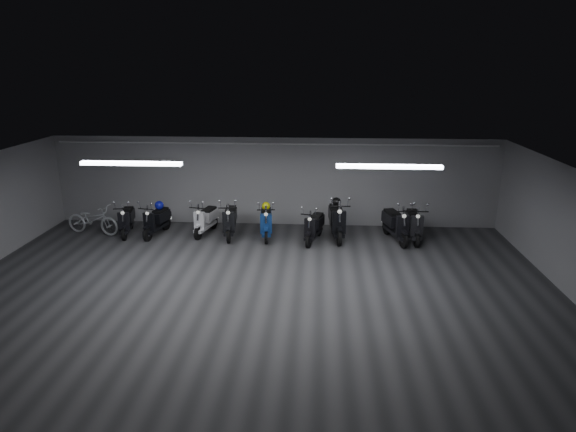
# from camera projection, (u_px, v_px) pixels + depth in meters

# --- Properties ---
(floor) EXTENTS (14.00, 10.00, 0.01)m
(floor) POSITION_uv_depth(u_px,v_px,m) (255.00, 292.00, 11.29)
(floor) COLOR #313133
(floor) RESTS_ON ground
(ceiling) EXTENTS (14.00, 10.00, 0.01)m
(ceiling) POSITION_uv_depth(u_px,v_px,m) (252.00, 171.00, 10.46)
(ceiling) COLOR gray
(ceiling) RESTS_ON ground
(back_wall) EXTENTS (14.00, 0.01, 2.80)m
(back_wall) POSITION_uv_depth(u_px,v_px,m) (274.00, 182.00, 15.65)
(back_wall) COLOR gray
(back_wall) RESTS_ON ground
(front_wall) EXTENTS (14.00, 0.01, 2.80)m
(front_wall) POSITION_uv_depth(u_px,v_px,m) (202.00, 367.00, 6.10)
(front_wall) COLOR gray
(front_wall) RESTS_ON ground
(fluor_strip_left) EXTENTS (2.40, 0.18, 0.08)m
(fluor_strip_left) POSITION_uv_depth(u_px,v_px,m) (131.00, 163.00, 11.61)
(fluor_strip_left) COLOR white
(fluor_strip_left) RESTS_ON ceiling
(fluor_strip_right) EXTENTS (2.40, 0.18, 0.08)m
(fluor_strip_right) POSITION_uv_depth(u_px,v_px,m) (389.00, 167.00, 11.25)
(fluor_strip_right) COLOR white
(fluor_strip_right) RESTS_ON ceiling
(conduit) EXTENTS (13.60, 0.05, 0.05)m
(conduit) POSITION_uv_depth(u_px,v_px,m) (273.00, 144.00, 15.21)
(conduit) COLOR white
(conduit) RESTS_ON back_wall
(scooter_0) EXTENTS (0.83, 1.68, 1.20)m
(scooter_0) POSITION_uv_depth(u_px,v_px,m) (126.00, 216.00, 14.88)
(scooter_0) COLOR black
(scooter_0) RESTS_ON floor
(scooter_1) EXTENTS (0.87, 1.70, 1.21)m
(scooter_1) POSITION_uv_depth(u_px,v_px,m) (156.00, 216.00, 14.82)
(scooter_1) COLOR black
(scooter_1) RESTS_ON floor
(scooter_2) EXTENTS (0.88, 1.69, 1.20)m
(scooter_2) POSITION_uv_depth(u_px,v_px,m) (205.00, 215.00, 14.93)
(scooter_2) COLOR white
(scooter_2) RESTS_ON floor
(scooter_3) EXTENTS (0.74, 1.80, 1.30)m
(scooter_3) POSITION_uv_depth(u_px,v_px,m) (230.00, 216.00, 14.72)
(scooter_3) COLOR black
(scooter_3) RESTS_ON floor
(scooter_4) EXTENTS (0.73, 1.74, 1.26)m
(scooter_4) POSITION_uv_depth(u_px,v_px,m) (266.00, 217.00, 14.64)
(scooter_4) COLOR navy
(scooter_4) RESTS_ON floor
(scooter_5) EXTENTS (0.95, 1.70, 1.20)m
(scooter_5) POSITION_uv_depth(u_px,v_px,m) (314.00, 222.00, 14.29)
(scooter_5) COLOR black
(scooter_5) RESTS_ON floor
(scooter_7) EXTENTS (0.81, 1.99, 1.44)m
(scooter_7) POSITION_uv_depth(u_px,v_px,m) (337.00, 215.00, 14.54)
(scooter_7) COLOR black
(scooter_7) RESTS_ON floor
(scooter_8) EXTENTS (1.05, 1.89, 1.34)m
(scooter_8) POSITION_uv_depth(u_px,v_px,m) (396.00, 219.00, 14.32)
(scooter_8) COLOR black
(scooter_8) RESTS_ON floor
(scooter_9) EXTENTS (0.61, 1.76, 1.31)m
(scooter_9) POSITION_uv_depth(u_px,v_px,m) (414.00, 219.00, 14.37)
(scooter_9) COLOR black
(scooter_9) RESTS_ON floor
(bicycle) EXTENTS (1.81, 0.96, 1.11)m
(bicycle) POSITION_uv_depth(u_px,v_px,m) (92.00, 216.00, 14.96)
(bicycle) COLOR white
(bicycle) RESTS_ON floor
(helmet_0) EXTENTS (0.25, 0.25, 0.25)m
(helmet_0) POSITION_uv_depth(u_px,v_px,m) (266.00, 206.00, 14.79)
(helmet_0) COLOR #ECF50E
(helmet_0) RESTS_ON scooter_4
(helmet_1) EXTENTS (0.29, 0.29, 0.29)m
(helmet_1) POSITION_uv_depth(u_px,v_px,m) (336.00, 202.00, 14.70)
(helmet_1) COLOR black
(helmet_1) RESTS_ON scooter_7
(helmet_2) EXTENTS (0.27, 0.27, 0.27)m
(helmet_2) POSITION_uv_depth(u_px,v_px,m) (159.00, 205.00, 14.94)
(helmet_2) COLOR #0D1297
(helmet_2) RESTS_ON scooter_1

